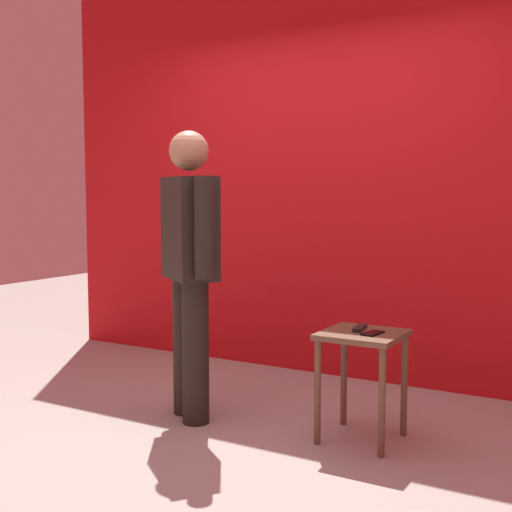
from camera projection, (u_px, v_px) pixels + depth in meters
ground_plane at (199, 438)px, 3.64m from camera, size 12.00×12.00×0.00m
back_wall_red at (325, 169)px, 4.87m from camera, size 4.58×0.12×2.97m
standing_person at (190, 259)px, 3.89m from camera, size 0.59×0.48×1.67m
side_table at (362, 354)px, 3.58m from camera, size 0.41×0.41×0.59m
cell_phone at (373, 333)px, 3.51m from camera, size 0.09×0.15×0.01m
tv_remote at (360, 328)px, 3.62m from camera, size 0.07×0.17×0.02m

